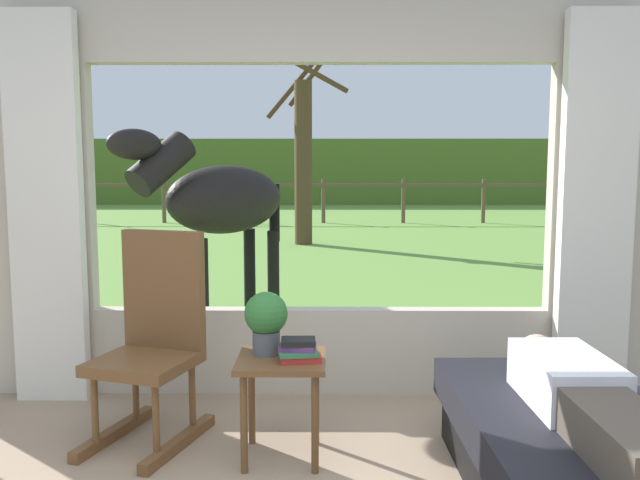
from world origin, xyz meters
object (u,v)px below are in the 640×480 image
recliner_sofa (575,461)px  pasture_tree (303,155)px  reclining_person (583,397)px  horse (219,202)px  book_stack (299,351)px  rocking_chair (154,339)px  potted_plant (266,319)px  side_table (281,376)px

recliner_sofa → pasture_tree: pasture_tree is taller
reclining_person → pasture_tree: pasture_tree is taller
reclining_person → pasture_tree: (-1.45, 9.43, 1.13)m
reclining_person → pasture_tree: 9.61m
recliner_sofa → horse: horse is taller
book_stack → rocking_chair: bearing=158.1°
reclining_person → potted_plant: (-1.36, 0.62, 0.18)m
potted_plant → horse: size_ratio=0.18×
reclining_person → rocking_chair: rocking_chair is taller
rocking_chair → reclining_person: bearing=-4.2°
book_stack → pasture_tree: 9.00m
rocking_chair → potted_plant: size_ratio=3.50×
potted_plant → horse: 2.61m
rocking_chair → horse: horse is taller
reclining_person → pasture_tree: size_ratio=0.39×
book_stack → pasture_tree: bearing=91.6°
pasture_tree → rocking_chair: bearing=-93.6°
book_stack → pasture_tree: size_ratio=0.06×
reclining_person → rocking_chair: size_ratio=1.28×
pasture_tree → potted_plant: bearing=-89.4°
recliner_sofa → potted_plant: 1.55m
rocking_chair → pasture_tree: pasture_tree is taller
recliner_sofa → pasture_tree: 9.60m
side_table → horse: (-0.71, 2.55, 0.73)m
side_table → potted_plant: 0.29m
potted_plant → book_stack: potted_plant is taller
book_stack → horse: size_ratio=0.13×
reclining_person → book_stack: 1.30m
reclining_person → side_table: reclining_person is taller
potted_plant → side_table: bearing=-36.9°
recliner_sofa → side_table: 1.40m
book_stack → potted_plant: bearing=145.3°
rocking_chair → side_table: size_ratio=2.15×
side_table → potted_plant: bearing=143.1°
rocking_chair → potted_plant: 0.67m
reclining_person → horse: bearing=121.6°
side_table → pasture_tree: (-0.17, 8.87, 1.23)m
rocking_chair → horse: (-0.00, 2.29, 0.61)m
recliner_sofa → book_stack: bearing=158.4°
recliner_sofa → horse: bearing=122.1°
pasture_tree → book_stack: bearing=-88.4°
rocking_chair → pasture_tree: bearing=104.6°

